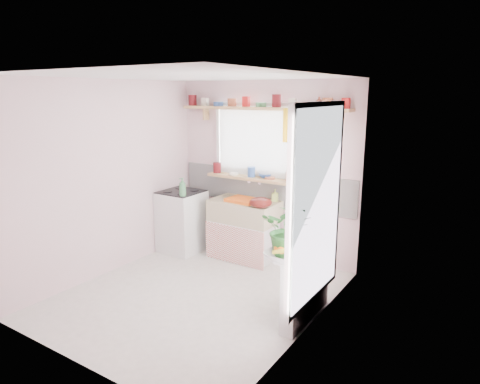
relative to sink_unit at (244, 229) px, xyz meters
The scene contains 19 objects.
room 1.31m from the sink_unit, 28.17° to the right, with size 3.20×3.20×3.20m.
sink_unit is the anchor object (origin of this frame).
cooker 0.98m from the sink_unit, 165.62° to the right, with size 0.58×0.58×0.93m.
radiator_ledge 1.82m from the sink_unit, 37.05° to the right, with size 0.22×0.95×0.78m.
windowsill 0.73m from the sink_unit, 90.00° to the left, with size 1.40×0.22×0.04m, color tan.
pine_shelf 1.70m from the sink_unit, 49.64° to the left, with size 2.52×0.24×0.04m, color tan.
shelf_crockery 1.78m from the sink_unit, 49.64° to the left, with size 2.47×0.11×0.12m.
sill_crockery 0.81m from the sink_unit, 90.00° to the left, with size 1.35×0.11×0.12m.
dish_tray 0.44m from the sink_unit, 74.36° to the right, with size 0.44×0.33×0.04m, color orange.
colander 0.64m from the sink_unit, 27.29° to the right, with size 0.30×0.30×0.14m, color #53110E.
jade_plant 2.02m from the sink_unit, 45.02° to the right, with size 0.48×0.42×0.53m, color #245B24.
fruit_bowl 2.06m from the sink_unit, 47.68° to the right, with size 0.32×0.32×0.08m, color silver.
herb_pot 1.75m from the sink_unit, 36.22° to the right, with size 0.12×0.08×0.23m, color #2C702D.
soap_bottle_sink 0.66m from the sink_unit, 28.84° to the left, with size 0.08×0.08×0.17m, color #B8CC5A.
sill_cup 0.81m from the sink_unit, 86.75° to the left, with size 0.12×0.12×0.10m, color beige.
sill_bowl 0.82m from the sink_unit, 50.88° to the left, with size 0.19×0.19×0.06m, color #2F5299.
shelf_vase 2.03m from the sink_unit, 13.85° to the left, with size 0.13×0.13×0.14m, color #98412F.
cooker_bottle 1.06m from the sink_unit, 147.59° to the right, with size 0.10×0.10×0.26m, color #438755.
fruit 2.07m from the sink_unit, 47.44° to the right, with size 0.20×0.14×0.10m.
Camera 1 is at (2.95, -3.63, 2.33)m, focal length 32.00 mm.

